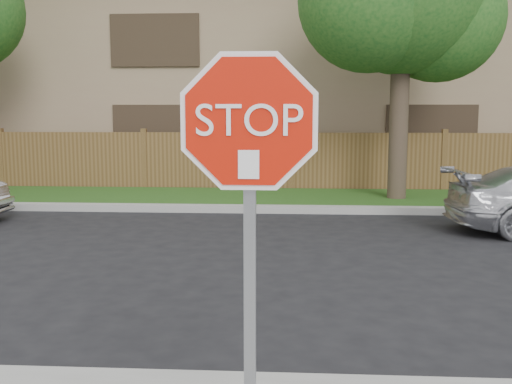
{
  "coord_description": "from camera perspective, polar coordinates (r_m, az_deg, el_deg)",
  "views": [
    {
      "loc": [
        0.02,
        -4.6,
        2.21
      ],
      "look_at": [
        -0.21,
        -0.9,
        1.7
      ],
      "focal_mm": 42.0,
      "sensor_mm": 36.0,
      "label": 1
    }
  ],
  "objects": [
    {
      "name": "apartment_building",
      "position": [
        21.64,
        3.52,
        11.35
      ],
      "size": [
        35.2,
        9.2,
        7.2
      ],
      "color": "#93785B",
      "rests_on": "ground"
    },
    {
      "name": "stop_sign",
      "position": [
        3.15,
        -0.65,
        0.89
      ],
      "size": [
        1.01,
        0.13,
        2.55
      ],
      "color": "gray",
      "rests_on": "sidewalk_near"
    },
    {
      "name": "ground",
      "position": [
        5.11,
        3.09,
        -17.82
      ],
      "size": [
        90.0,
        90.0,
        0.0
      ],
      "primitive_type": "plane",
      "color": "black",
      "rests_on": "ground"
    },
    {
      "name": "grass_strip",
      "position": [
        14.56,
        3.39,
        -0.64
      ],
      "size": [
        70.0,
        3.0,
        0.12
      ],
      "primitive_type": "cube",
      "color": "#1E4714",
      "rests_on": "ground"
    },
    {
      "name": "fence",
      "position": [
        16.06,
        3.43,
        2.82
      ],
      "size": [
        70.0,
        0.12,
        1.6
      ],
      "primitive_type": "cube",
      "color": "#52391D",
      "rests_on": "ground"
    },
    {
      "name": "far_curb",
      "position": [
        12.93,
        3.38,
        -1.66
      ],
      "size": [
        70.0,
        0.3,
        0.15
      ],
      "primitive_type": "cube",
      "color": "gray",
      "rests_on": "ground"
    }
  ]
}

